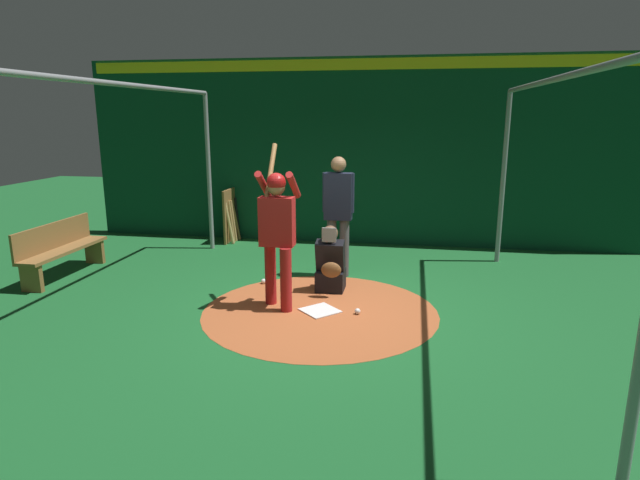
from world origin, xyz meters
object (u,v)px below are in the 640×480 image
(umpire, at_px, (338,209))
(baseball_0, at_px, (264,281))
(home_plate, at_px, (320,310))
(baseball_1, at_px, (358,311))
(batter, at_px, (277,227))
(bat_rack, at_px, (233,216))
(bench, at_px, (61,248))
(catcher, at_px, (330,266))

(umpire, bearing_deg, baseball_0, -59.02)
(home_plate, height_order, baseball_1, baseball_1)
(home_plate, bearing_deg, baseball_0, -133.11)
(baseball_0, distance_m, baseball_1, 1.82)
(baseball_0, bearing_deg, batter, 27.34)
(batter, bearing_deg, home_plate, 83.17)
(home_plate, xyz_separation_m, bat_rack, (-3.66, -2.44, 0.48))
(bat_rack, height_order, baseball_1, bat_rack)
(home_plate, distance_m, baseball_1, 0.49)
(batter, relative_size, bat_rack, 2.01)
(batter, bearing_deg, bench, -101.40)
(umpire, height_order, bat_rack, umpire)
(bat_rack, xyz_separation_m, baseball_0, (2.69, 1.40, -0.45))
(batter, height_order, baseball_1, batter)
(bat_rack, height_order, bench, bat_rack)
(batter, bearing_deg, baseball_1, 85.13)
(bench, bearing_deg, baseball_1, 80.04)
(home_plate, xyz_separation_m, baseball_1, (0.02, 0.49, 0.03))
(bat_rack, distance_m, baseball_1, 4.73)
(umpire, xyz_separation_m, bat_rack, (-2.07, -2.44, -0.57))
(home_plate, distance_m, baseball_0, 1.42)
(bat_rack, bearing_deg, baseball_0, 27.47)
(home_plate, bearing_deg, batter, -96.83)
(umpire, relative_size, bat_rack, 1.78)
(umpire, distance_m, baseball_1, 1.97)
(catcher, distance_m, baseball_0, 1.10)
(catcher, relative_size, baseball_1, 13.04)
(baseball_1, bearing_deg, home_plate, -92.58)
(home_plate, height_order, catcher, catcher)
(batter, relative_size, baseball_1, 28.60)
(catcher, height_order, bench, catcher)
(catcher, bearing_deg, baseball_1, 29.74)
(home_plate, distance_m, bat_rack, 4.42)
(home_plate, height_order, bat_rack, bat_rack)
(umpire, relative_size, bench, 1.05)
(bench, bearing_deg, bat_rack, 147.44)
(umpire, height_order, baseball_1, umpire)
(catcher, bearing_deg, home_plate, -0.05)
(bat_rack, distance_m, bench, 3.38)
(baseball_1, bearing_deg, baseball_0, -123.03)
(bat_rack, bearing_deg, baseball_1, 38.45)
(batter, xyz_separation_m, catcher, (-0.77, 0.57, -0.70))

